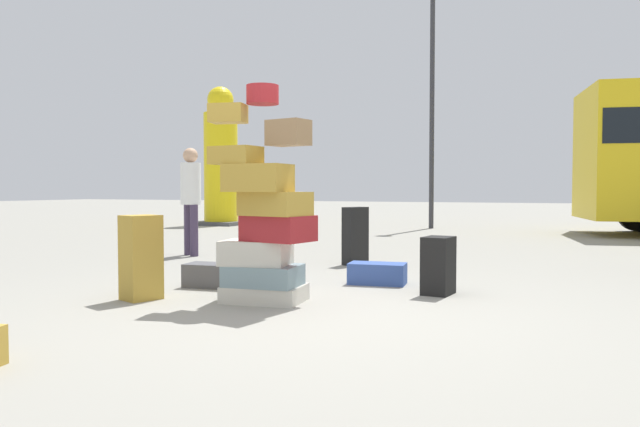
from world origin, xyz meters
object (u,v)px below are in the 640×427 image
Objects in this scene: suitcase_tan_left_side at (141,257)px; suitcase_navy_right_side at (266,255)px; person_tourist_with_camera at (191,192)px; suitcase_navy_upright_blue at (377,274)px; person_passerby_in_red at (250,189)px; suitcase_tower at (264,222)px; suitcase_black_white_trunk at (355,236)px; suitcase_black_behind_tower at (438,266)px; suitcase_charcoal_foreground_near at (215,275)px; yellow_dummy_statue at (221,164)px; lamp_post at (432,70)px.

suitcase_navy_right_side is at bearing 92.12° from suitcase_tan_left_side.
person_tourist_with_camera is (-2.17, 1.74, 0.67)m from suitcase_navy_right_side.
suitcase_navy_upright_blue is 0.37× the size of person_tourist_with_camera.
suitcase_tower is at bearing -4.88° from person_passerby_in_red.
person_tourist_with_camera is at bearing 138.68° from suitcase_tan_left_side.
suitcase_black_white_trunk is 0.47× the size of person_tourist_with_camera.
suitcase_tan_left_side reaches higher than suitcase_black_behind_tower.
suitcase_charcoal_foreground_near is 10.90m from yellow_dummy_statue.
person_passerby_in_red reaches higher than person_tourist_with_camera.
lamp_post is at bearing 125.74° from person_passerby_in_red.
suitcase_navy_upright_blue is (0.61, 1.38, -0.60)m from suitcase_tower.
yellow_dummy_statue is (-5.37, 10.06, 1.30)m from suitcase_tan_left_side.
person_passerby_in_red reaches higher than suitcase_tan_left_side.
lamp_post is at bearing 92.08° from suitcase_navy_upright_blue.
suitcase_tower is 1.39m from suitcase_navy_right_side.
suitcase_navy_right_side is at bearing -176.95° from suitcase_navy_upright_blue.
person_passerby_in_red is at bearing -53.61° from yellow_dummy_statue.
suitcase_charcoal_foreground_near is 0.92m from suitcase_tan_left_side.
lamp_post is at bearing 110.50° from suitcase_black_behind_tower.
lamp_post is (-2.09, 9.47, 3.67)m from suitcase_black_behind_tower.
suitcase_black_white_trunk is (-1.47, 1.84, 0.11)m from suitcase_black_behind_tower.
suitcase_navy_upright_blue is at bearing 7.32° from person_tourist_with_camera.
suitcase_navy_upright_blue is at bearing 24.80° from suitcase_navy_right_side.
lamp_post is (2.00, 5.73, 2.96)m from person_passerby_in_red.
person_passerby_in_red reaches higher than suitcase_charcoal_foreground_near.
person_tourist_with_camera is at bearing 148.95° from suitcase_navy_upright_blue.
suitcase_navy_upright_blue is at bearing 10.01° from person_passerby_in_red.
yellow_dummy_statue is (-3.71, 5.03, 0.70)m from person_passerby_in_red.
suitcase_black_behind_tower is (1.92, -0.17, -0.01)m from suitcase_navy_right_side.
person_tourist_with_camera is 1.82m from person_passerby_in_red.
suitcase_navy_upright_blue is 11.10m from yellow_dummy_statue.
person_passerby_in_red is (-2.76, 4.74, 0.28)m from suitcase_tower.
suitcase_black_white_trunk is 0.20× the size of yellow_dummy_statue.
yellow_dummy_statue reaches higher than suitcase_tan_left_side.
person_tourist_with_camera is at bearing -104.80° from lamp_post.
lamp_post is (-0.17, 9.30, 3.67)m from suitcase_navy_right_side.
yellow_dummy_statue is at bearing 123.49° from suitcase_tower.
suitcase_tan_left_side is 3.65m from person_tourist_with_camera.
suitcase_black_behind_tower is (1.33, 1.00, -0.44)m from suitcase_tower.
lamp_post is (0.09, 9.92, 3.83)m from suitcase_charcoal_foreground_near.
suitcase_navy_right_side is 10.51m from yellow_dummy_statue.
suitcase_tan_left_side reaches higher than suitcase_charcoal_foreground_near.
suitcase_navy_right_side is 0.74× the size of suitcase_tan_left_side.
suitcase_navy_upright_blue is 0.82m from suitcase_black_behind_tower.
person_tourist_with_camera is at bearing -158.25° from suitcase_black_white_trunk.
suitcase_navy_upright_blue is 0.35× the size of person_passerby_in_red.
yellow_dummy_statue is (-7.08, 8.40, 1.57)m from suitcase_navy_upright_blue.
suitcase_navy_upright_blue is 1.67m from suitcase_black_white_trunk.
suitcase_black_behind_tower reaches higher than suitcase_charcoal_foreground_near.
person_tourist_with_camera is at bearing 156.44° from suitcase_navy_right_side.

